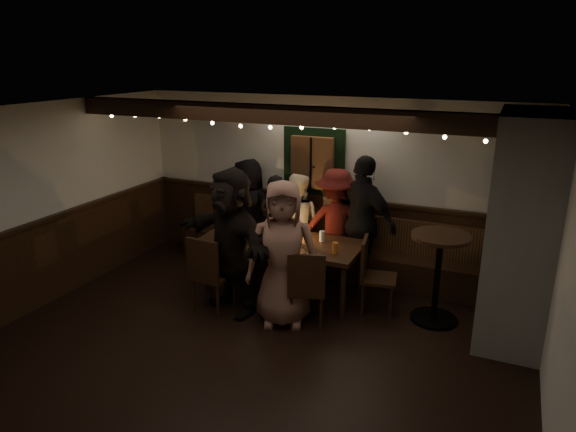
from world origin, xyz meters
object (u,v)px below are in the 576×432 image
at_px(person_a, 249,212).
at_px(person_f, 232,241).
at_px(person_b, 276,224).
at_px(person_e, 363,222).
at_px(person_c, 296,224).
at_px(dining_table, 282,244).
at_px(chair_near_left, 208,270).
at_px(high_top, 438,267).
at_px(chair_near_right, 307,285).
at_px(person_g, 283,254).
at_px(person_d, 336,225).
at_px(chair_end, 372,271).

bearing_deg(person_a, person_f, 121.59).
height_order(person_b, person_e, person_e).
relative_size(person_a, person_c, 1.09).
bearing_deg(person_c, dining_table, 86.33).
distance_m(chair_near_left, high_top, 2.83).
bearing_deg(chair_near_right, person_c, 117.38).
height_order(person_b, person_g, person_g).
height_order(chair_near_right, person_f, person_f).
distance_m(high_top, person_a, 3.05).
height_order(high_top, person_d, person_d).
height_order(chair_near_right, person_b, person_b).
height_order(high_top, person_e, person_e).
distance_m(high_top, person_f, 2.55).
bearing_deg(person_f, chair_near_left, -115.94).
xyz_separation_m(chair_end, person_g, (-0.90, -0.75, 0.36)).
bearing_deg(person_e, person_d, 15.67).
distance_m(person_b, person_e, 1.32).
height_order(dining_table, person_b, person_b).
bearing_deg(high_top, person_d, 154.96).
bearing_deg(person_g, high_top, 3.85).
xyz_separation_m(person_c, person_f, (-0.28, -1.41, 0.17)).
bearing_deg(chair_end, dining_table, 179.69).
distance_m(high_top, person_e, 1.33).
distance_m(chair_end, person_f, 1.81).
height_order(chair_near_right, person_c, person_c).
xyz_separation_m(dining_table, person_g, (0.36, -0.75, 0.19)).
bearing_deg(person_d, chair_end, 113.73).
xyz_separation_m(dining_table, person_c, (-0.09, 0.71, 0.06)).
height_order(dining_table, person_a, person_a).
bearing_deg(person_d, chair_near_left, 36.17).
relative_size(person_b, person_c, 0.98).
relative_size(dining_table, person_g, 1.20).
xyz_separation_m(high_top, person_f, (-2.43, -0.75, 0.23)).
height_order(chair_near_left, chair_end, chair_near_left).
bearing_deg(high_top, person_a, 166.49).
height_order(chair_end, person_d, person_d).
bearing_deg(chair_near_left, person_b, 81.75).
bearing_deg(person_d, person_g, 64.41).
distance_m(chair_near_right, person_b, 1.75).
distance_m(dining_table, chair_near_left, 1.09).
distance_m(person_a, person_b, 0.55).
height_order(person_a, person_c, person_a).
bearing_deg(person_g, person_b, 96.58).
bearing_deg(person_e, person_c, 24.53).
relative_size(chair_end, person_b, 0.64).
bearing_deg(person_g, person_c, 85.58).
distance_m(person_f, person_g, 0.73).
height_order(chair_near_right, chair_end, chair_near_right).
relative_size(person_d, person_f, 0.87).
bearing_deg(chair_end, person_d, 134.07).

